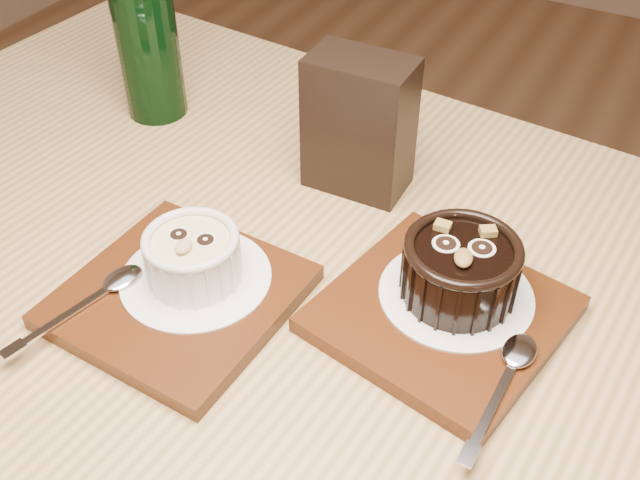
{
  "coord_description": "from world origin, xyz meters",
  "views": [
    {
      "loc": [
        0.24,
        -0.4,
        1.21
      ],
      "look_at": [
        0.03,
        -0.0,
        0.81
      ],
      "focal_mm": 42.0,
      "sensor_mm": 36.0,
      "label": 1
    }
  ],
  "objects_px": {
    "tray_left": "(179,297)",
    "tray_right": "(441,314)",
    "table": "(293,384)",
    "ramekin_white": "(192,255)",
    "ramekin_dark": "(461,267)",
    "green_bottle": "(146,32)",
    "condiment_stand": "(359,125)"
  },
  "relations": [
    {
      "from": "ramekin_white",
      "to": "green_bottle",
      "type": "xyz_separation_m",
      "value": [
        -0.22,
        0.22,
        0.06
      ]
    },
    {
      "from": "ramekin_dark",
      "to": "condiment_stand",
      "type": "relative_size",
      "value": 0.69
    },
    {
      "from": "ramekin_white",
      "to": "tray_right",
      "type": "bearing_deg",
      "value": 7.44
    },
    {
      "from": "tray_left",
      "to": "ramekin_white",
      "type": "relative_size",
      "value": 2.22
    },
    {
      "from": "tray_left",
      "to": "ramekin_white",
      "type": "distance_m",
      "value": 0.04
    },
    {
      "from": "tray_left",
      "to": "green_bottle",
      "type": "height_order",
      "value": "green_bottle"
    },
    {
      "from": "table",
      "to": "tray_left",
      "type": "bearing_deg",
      "value": -161.28
    },
    {
      "from": "tray_right",
      "to": "green_bottle",
      "type": "bearing_deg",
      "value": 159.59
    },
    {
      "from": "tray_left",
      "to": "ramekin_dark",
      "type": "relative_size",
      "value": 1.86
    },
    {
      "from": "ramekin_white",
      "to": "table",
      "type": "bearing_deg",
      "value": -3.81
    },
    {
      "from": "table",
      "to": "ramekin_white",
      "type": "xyz_separation_m",
      "value": [
        -0.09,
        -0.01,
        0.13
      ]
    },
    {
      "from": "tray_left",
      "to": "ramekin_dark",
      "type": "distance_m",
      "value": 0.24
    },
    {
      "from": "tray_left",
      "to": "condiment_stand",
      "type": "height_order",
      "value": "condiment_stand"
    },
    {
      "from": "table",
      "to": "ramekin_dark",
      "type": "relative_size",
      "value": 13.1
    },
    {
      "from": "tray_right",
      "to": "green_bottle",
      "type": "relative_size",
      "value": 0.7
    },
    {
      "from": "tray_left",
      "to": "table",
      "type": "bearing_deg",
      "value": 18.72
    },
    {
      "from": "tray_left",
      "to": "tray_right",
      "type": "relative_size",
      "value": 1.0
    },
    {
      "from": "table",
      "to": "tray_right",
      "type": "relative_size",
      "value": 7.03
    },
    {
      "from": "table",
      "to": "ramekin_white",
      "type": "height_order",
      "value": "ramekin_white"
    },
    {
      "from": "tray_left",
      "to": "green_bottle",
      "type": "relative_size",
      "value": 0.7
    },
    {
      "from": "ramekin_white",
      "to": "green_bottle",
      "type": "relative_size",
      "value": 0.32
    },
    {
      "from": "table",
      "to": "ramekin_dark",
      "type": "distance_m",
      "value": 0.2
    },
    {
      "from": "ramekin_dark",
      "to": "green_bottle",
      "type": "relative_size",
      "value": 0.38
    },
    {
      "from": "table",
      "to": "ramekin_dark",
      "type": "xyz_separation_m",
      "value": [
        0.12,
        0.08,
        0.14
      ]
    },
    {
      "from": "tray_right",
      "to": "condiment_stand",
      "type": "distance_m",
      "value": 0.21
    },
    {
      "from": "tray_left",
      "to": "condiment_stand",
      "type": "bearing_deg",
      "value": 75.98
    },
    {
      "from": "tray_left",
      "to": "tray_right",
      "type": "bearing_deg",
      "value": 23.33
    },
    {
      "from": "tray_right",
      "to": "ramekin_dark",
      "type": "xyz_separation_m",
      "value": [
        0.0,
        0.02,
        0.04
      ]
    },
    {
      "from": "ramekin_dark",
      "to": "condiment_stand",
      "type": "xyz_separation_m",
      "value": [
        -0.15,
        0.12,
        0.02
      ]
    },
    {
      "from": "tray_right",
      "to": "ramekin_dark",
      "type": "bearing_deg",
      "value": 76.75
    },
    {
      "from": "ramekin_dark",
      "to": "tray_left",
      "type": "bearing_deg",
      "value": -170.61
    },
    {
      "from": "tray_right",
      "to": "ramekin_white",
      "type": "bearing_deg",
      "value": -160.94
    }
  ]
}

